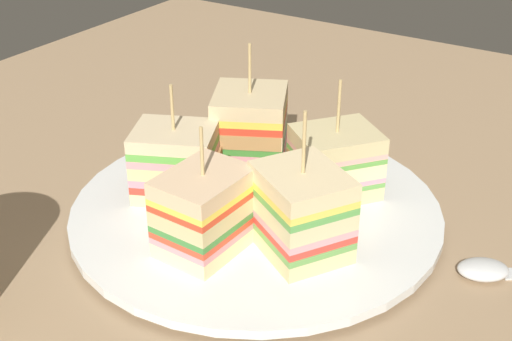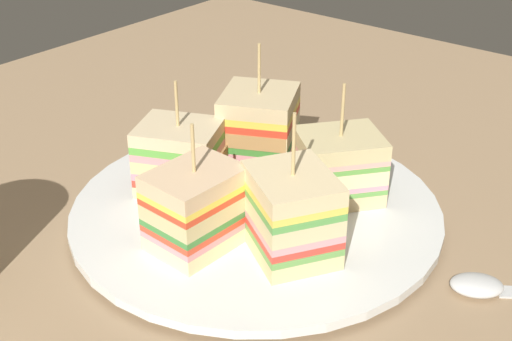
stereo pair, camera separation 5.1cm
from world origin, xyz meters
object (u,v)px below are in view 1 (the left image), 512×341
at_px(plate, 256,211).
at_px(sandwich_wedge_0, 335,162).
at_px(sandwich_wedge_3, 204,211).
at_px(sandwich_wedge_4, 301,212).
at_px(sandwich_wedge_1, 250,130).
at_px(spoon, 512,270).
at_px(sandwich_wedge_2, 176,162).
at_px(chip_pile, 264,204).

xyz_separation_m(plate, sandwich_wedge_0, (0.05, -0.04, 0.03)).
xyz_separation_m(sandwich_wedge_3, sandwich_wedge_4, (0.03, -0.06, 0.00)).
bearing_deg(plate, sandwich_wedge_4, -119.59).
height_order(sandwich_wedge_0, sandwich_wedge_4, sandwich_wedge_4).
bearing_deg(sandwich_wedge_3, sandwich_wedge_1, 20.77).
distance_m(sandwich_wedge_0, sandwich_wedge_4, 0.08).
bearing_deg(plate, spoon, -79.56).
bearing_deg(sandwich_wedge_4, spoon, -121.22).
height_order(sandwich_wedge_0, sandwich_wedge_2, sandwich_wedge_0).
height_order(sandwich_wedge_1, chip_pile, sandwich_wedge_1).
xyz_separation_m(sandwich_wedge_2, sandwich_wedge_4, (-0.02, -0.12, 0.00)).
bearing_deg(sandwich_wedge_4, sandwich_wedge_2, 24.15).
height_order(sandwich_wedge_1, spoon, sandwich_wedge_1).
bearing_deg(spoon, sandwich_wedge_0, -41.31).
relative_size(chip_pile, spoon, 0.59).
height_order(sandwich_wedge_4, spoon, sandwich_wedge_4).
distance_m(plate, sandwich_wedge_0, 0.07).
height_order(sandwich_wedge_2, chip_pile, sandwich_wedge_2).
xyz_separation_m(sandwich_wedge_1, sandwich_wedge_3, (-0.11, -0.04, -0.00)).
height_order(sandwich_wedge_0, spoon, sandwich_wedge_0).
xyz_separation_m(plate, sandwich_wedge_4, (-0.03, -0.06, 0.03)).
bearing_deg(sandwich_wedge_4, plate, 2.04).
height_order(sandwich_wedge_1, sandwich_wedge_3, sandwich_wedge_1).
distance_m(plate, sandwich_wedge_4, 0.07).
relative_size(sandwich_wedge_1, chip_pile, 1.40).
bearing_deg(plate, sandwich_wedge_3, 179.07).
bearing_deg(spoon, sandwich_wedge_4, -7.64).
relative_size(sandwich_wedge_2, spoon, 0.70).
bearing_deg(sandwich_wedge_3, plate, 1.90).
bearing_deg(plate, sandwich_wedge_0, -38.39).
relative_size(sandwich_wedge_0, sandwich_wedge_3, 1.02).
bearing_deg(plate, sandwich_wedge_1, 36.79).
relative_size(plate, sandwich_wedge_0, 3.00).
bearing_deg(spoon, sandwich_wedge_2, -23.28).
distance_m(plate, sandwich_wedge_2, 0.07).
height_order(sandwich_wedge_1, sandwich_wedge_4, sandwich_wedge_1).
xyz_separation_m(plate, sandwich_wedge_1, (0.05, 0.04, 0.04)).
distance_m(sandwich_wedge_1, sandwich_wedge_4, 0.12).
height_order(plate, sandwich_wedge_1, sandwich_wedge_1).
relative_size(sandwich_wedge_1, sandwich_wedge_4, 1.03).
relative_size(sandwich_wedge_0, sandwich_wedge_2, 1.03).
height_order(plate, sandwich_wedge_3, sandwich_wedge_3).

